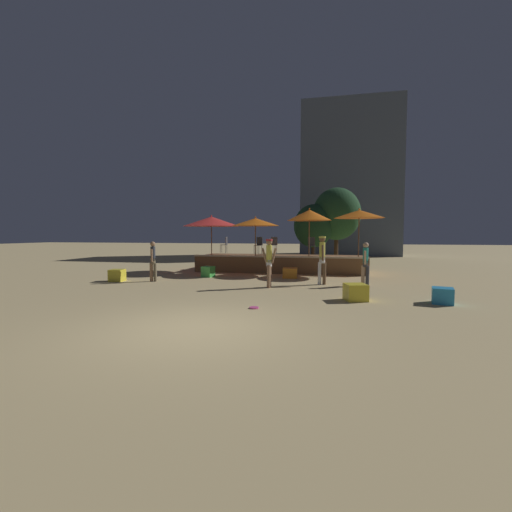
{
  "coord_description": "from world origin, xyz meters",
  "views": [
    {
      "loc": [
        2.68,
        -6.53,
        1.95
      ],
      "look_at": [
        0.0,
        5.94,
        1.12
      ],
      "focal_mm": 24.0,
      "sensor_mm": 36.0,
      "label": 1
    }
  ],
  "objects_px": {
    "person_0": "(269,260)",
    "patio_umbrella_2": "(255,222)",
    "bistro_chair_1": "(225,243)",
    "frisbee_disc": "(254,308)",
    "patio_umbrella_1": "(309,215)",
    "person_2": "(322,257)",
    "person_1": "(365,263)",
    "bistro_chair_0": "(259,244)",
    "bistro_chair_2": "(312,244)",
    "background_tree_0": "(313,226)",
    "cube_seat_2": "(117,275)",
    "cube_seat_0": "(208,272)",
    "cube_seat_4": "(443,296)",
    "background_tree_1": "(337,214)",
    "patio_umbrella_3": "(359,214)",
    "patio_umbrella_0": "(211,221)",
    "person_3": "(153,260)",
    "cube_seat_3": "(356,292)",
    "bistro_chair_3": "(274,243)",
    "cube_seat_1": "(290,273)"
  },
  "relations": [
    {
      "from": "person_0",
      "to": "patio_umbrella_2",
      "type": "bearing_deg",
      "value": -159.77
    },
    {
      "from": "bistro_chair_1",
      "to": "frisbee_disc",
      "type": "height_order",
      "value": "bistro_chair_1"
    },
    {
      "from": "patio_umbrella_1",
      "to": "person_0",
      "type": "distance_m",
      "value": 5.1
    },
    {
      "from": "person_2",
      "to": "person_1",
      "type": "bearing_deg",
      "value": 172.73
    },
    {
      "from": "bistro_chair_1",
      "to": "bistro_chair_0",
      "type": "bearing_deg",
      "value": 78.22
    },
    {
      "from": "person_0",
      "to": "bistro_chair_1",
      "type": "distance_m",
      "value": 7.28
    },
    {
      "from": "bistro_chair_2",
      "to": "background_tree_0",
      "type": "xyz_separation_m",
      "value": [
        -0.15,
        5.31,
        1.04
      ]
    },
    {
      "from": "cube_seat_2",
      "to": "cube_seat_0",
      "type": "bearing_deg",
      "value": 33.76
    },
    {
      "from": "person_2",
      "to": "bistro_chair_1",
      "type": "relative_size",
      "value": 2.07
    },
    {
      "from": "patio_umbrella_2",
      "to": "cube_seat_4",
      "type": "distance_m",
      "value": 9.32
    },
    {
      "from": "cube_seat_0",
      "to": "cube_seat_2",
      "type": "distance_m",
      "value": 3.82
    },
    {
      "from": "person_1",
      "to": "background_tree_1",
      "type": "xyz_separation_m",
      "value": [
        -0.88,
        10.5,
        2.41
      ]
    },
    {
      "from": "cube_seat_0",
      "to": "patio_umbrella_1",
      "type": "bearing_deg",
      "value": 26.25
    },
    {
      "from": "patio_umbrella_3",
      "to": "person_0",
      "type": "distance_m",
      "value": 5.99
    },
    {
      "from": "cube_seat_4",
      "to": "background_tree_1",
      "type": "bearing_deg",
      "value": 101.13
    },
    {
      "from": "bistro_chair_1",
      "to": "patio_umbrella_2",
      "type": "bearing_deg",
      "value": 45.91
    },
    {
      "from": "bistro_chair_2",
      "to": "frisbee_disc",
      "type": "bearing_deg",
      "value": -105.15
    },
    {
      "from": "bistro_chair_1",
      "to": "cube_seat_2",
      "type": "bearing_deg",
      "value": -26.43
    },
    {
      "from": "person_1",
      "to": "frisbee_disc",
      "type": "relative_size",
      "value": 6.61
    },
    {
      "from": "patio_umbrella_0",
      "to": "background_tree_1",
      "type": "xyz_separation_m",
      "value": [
        6.4,
        7.08,
        0.7
      ]
    },
    {
      "from": "frisbee_disc",
      "to": "patio_umbrella_3",
      "type": "bearing_deg",
      "value": 67.95
    },
    {
      "from": "background_tree_1",
      "to": "frisbee_disc",
      "type": "bearing_deg",
      "value": -98.84
    },
    {
      "from": "cube_seat_4",
      "to": "frisbee_disc",
      "type": "bearing_deg",
      "value": -161.36
    },
    {
      "from": "cube_seat_0",
      "to": "person_3",
      "type": "distance_m",
      "value": 2.59
    },
    {
      "from": "cube_seat_3",
      "to": "frisbee_disc",
      "type": "distance_m",
      "value": 3.15
    },
    {
      "from": "person_0",
      "to": "bistro_chair_3",
      "type": "xyz_separation_m",
      "value": [
        -0.85,
        6.36,
        0.42
      ]
    },
    {
      "from": "patio_umbrella_1",
      "to": "bistro_chair_3",
      "type": "relative_size",
      "value": 3.54
    },
    {
      "from": "cube_seat_3",
      "to": "frisbee_disc",
      "type": "bearing_deg",
      "value": -148.31
    },
    {
      "from": "patio_umbrella_0",
      "to": "bistro_chair_2",
      "type": "height_order",
      "value": "patio_umbrella_0"
    },
    {
      "from": "person_2",
      "to": "cube_seat_0",
      "type": "bearing_deg",
      "value": -22.75
    },
    {
      "from": "cube_seat_0",
      "to": "person_3",
      "type": "xyz_separation_m",
      "value": [
        -1.68,
        -1.87,
        0.63
      ]
    },
    {
      "from": "patio_umbrella_0",
      "to": "cube_seat_4",
      "type": "xyz_separation_m",
      "value": [
        9.05,
        -6.42,
        -2.36
      ]
    },
    {
      "from": "person_3",
      "to": "cube_seat_3",
      "type": "bearing_deg",
      "value": 152.16
    },
    {
      "from": "bistro_chair_0",
      "to": "bistro_chair_1",
      "type": "bearing_deg",
      "value": -170.01
    },
    {
      "from": "cube_seat_2",
      "to": "bistro_chair_1",
      "type": "relative_size",
      "value": 0.67
    },
    {
      "from": "cube_seat_4",
      "to": "patio_umbrella_3",
      "type": "bearing_deg",
      "value": 105.63
    },
    {
      "from": "cube_seat_0",
      "to": "cube_seat_3",
      "type": "xyz_separation_m",
      "value": [
        6.12,
        -4.3,
        0.0
      ]
    },
    {
      "from": "person_3",
      "to": "background_tree_1",
      "type": "distance_m",
      "value": 13.61
    },
    {
      "from": "patio_umbrella_2",
      "to": "bistro_chair_0",
      "type": "xyz_separation_m",
      "value": [
        -0.17,
        1.65,
        -1.1
      ]
    },
    {
      "from": "patio_umbrella_0",
      "to": "bistro_chair_0",
      "type": "bearing_deg",
      "value": 30.71
    },
    {
      "from": "cube_seat_0",
      "to": "person_0",
      "type": "relative_size",
      "value": 0.32
    },
    {
      "from": "patio_umbrella_2",
      "to": "bistro_chair_2",
      "type": "distance_m",
      "value": 3.19
    },
    {
      "from": "patio_umbrella_0",
      "to": "bistro_chair_3",
      "type": "xyz_separation_m",
      "value": [
        2.97,
        1.75,
        -1.16
      ]
    },
    {
      "from": "bistro_chair_1",
      "to": "bistro_chair_2",
      "type": "xyz_separation_m",
      "value": [
        4.84,
        -0.64,
        0.0
      ]
    },
    {
      "from": "cube_seat_0",
      "to": "frisbee_disc",
      "type": "distance_m",
      "value": 6.88
    },
    {
      "from": "patio_umbrella_0",
      "to": "person_2",
      "type": "xyz_separation_m",
      "value": [
        5.68,
        -3.45,
        -1.5
      ]
    },
    {
      "from": "cube_seat_0",
      "to": "cube_seat_1",
      "type": "xyz_separation_m",
      "value": [
        3.67,
        0.41,
        -0.02
      ]
    },
    {
      "from": "cube_seat_1",
      "to": "cube_seat_2",
      "type": "bearing_deg",
      "value": -159.67
    },
    {
      "from": "frisbee_disc",
      "to": "person_2",
      "type": "bearing_deg",
      "value": 70.57
    },
    {
      "from": "patio_umbrella_1",
      "to": "bistro_chair_0",
      "type": "distance_m",
      "value": 3.37
    }
  ]
}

